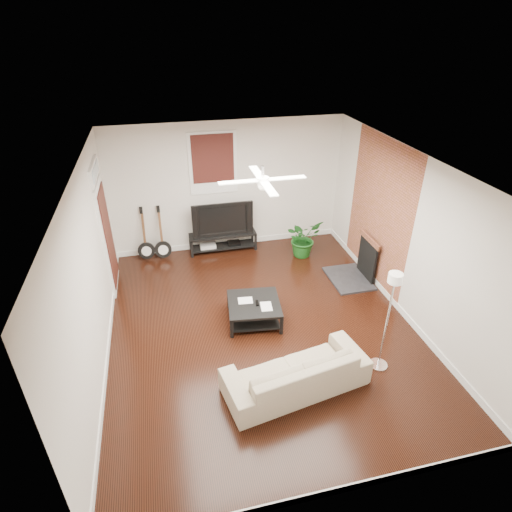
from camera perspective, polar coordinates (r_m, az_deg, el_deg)
The scene contains 14 objects.
room at distance 6.42m, azimuth 0.82°, elevation 0.19°, with size 5.01×6.01×2.81m.
brick_accent at distance 8.13m, azimuth 16.39°, elevation 5.62°, with size 0.02×2.20×2.80m, color brown.
fireplace at distance 8.41m, azimuth 13.77°, elevation -0.35°, with size 0.80×1.10×0.92m, color black.
window_back at distance 8.84m, azimuth -5.88°, elevation 12.47°, with size 1.00×0.06×1.30m, color black.
door_left at distance 8.10m, azimuth -19.81°, elevation 3.77°, with size 0.08×1.00×2.50m, color white.
tv_stand at distance 9.36m, azimuth -4.53°, elevation 1.95°, with size 1.47×0.39×0.41m, color black.
tv at distance 9.11m, azimuth -4.69°, elevation 5.25°, with size 1.32×0.17×0.76m, color black.
coffee_table at distance 7.23m, azimuth -0.28°, elevation -7.55°, with size 0.87×0.87×0.37m, color black.
sofa at distance 6.05m, azimuth 5.47°, elevation -15.38°, with size 2.03×0.79×0.59m, color #C1AC91.
floor_lamp at distance 6.25m, azimuth 17.39°, elevation -8.66°, with size 0.27×0.27×1.66m, color white, non-canonical shape.
potted_plant at distance 9.09m, azimuth 6.45°, elevation 2.45°, with size 0.74×0.64×0.82m, color #185419.
guitar_left at distance 9.09m, azimuth -15.01°, elevation 2.78°, with size 0.36×0.26×1.17m, color black, non-canonical shape.
guitar_right at distance 9.05m, azimuth -12.81°, elevation 2.95°, with size 0.36×0.26×1.17m, color black, non-canonical shape.
ceiling_fan at distance 5.92m, azimuth 0.91°, elevation 10.33°, with size 1.24×1.24×0.32m, color white, non-canonical shape.
Camera 1 is at (-1.38, -5.40, 4.59)m, focal length 29.32 mm.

